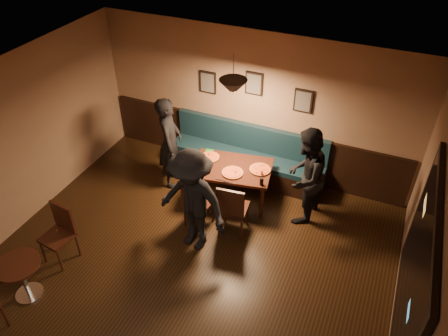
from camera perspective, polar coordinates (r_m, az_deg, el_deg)
name	(u,v)px	position (r m, az deg, el deg)	size (l,w,h in m)	color
floor	(164,302)	(6.51, -7.88, -17.06)	(7.00, 7.00, 0.00)	black
ceiling	(142,136)	(4.57, -10.79, 4.11)	(7.00, 7.00, 0.00)	silver
wall_back	(254,105)	(7.98, 3.93, 8.22)	(6.00, 6.00, 0.00)	#8C704F
wall_right	(412,317)	(4.99, 23.51, -17.60)	(7.00, 7.00, 0.00)	#8C704F
wainscot	(251,147)	(8.43, 3.60, 2.76)	(5.88, 0.06, 1.00)	black
booth_bench	(246,154)	(8.22, 2.94, 1.79)	(3.00, 0.60, 1.00)	#0F232D
window_frame	(414,274)	(5.24, 23.76, -12.61)	(0.06, 2.56, 1.86)	black
window_glass	(411,273)	(5.24, 23.43, -12.53)	(2.40, 2.40, 0.00)	black
picture_left	(208,82)	(8.13, -2.13, 11.21)	(0.32, 0.04, 0.42)	black
picture_center	(254,84)	(7.75, 3.99, 11.04)	(0.32, 0.04, 0.42)	black
picture_right	(303,101)	(7.60, 10.38, 8.69)	(0.32, 0.04, 0.42)	black
pendant_lamp	(233,87)	(6.71, 1.21, 10.58)	(0.44, 0.44, 0.25)	black
dining_table	(232,183)	(7.73, 1.03, -2.04)	(1.36, 0.87, 0.73)	#321C0D
chair_near_left	(199,203)	(7.21, -3.37, -4.63)	(0.40, 0.40, 0.90)	black
chair_near_right	(234,207)	(7.04, 1.26, -5.18)	(0.45, 0.45, 1.02)	black
diner_left	(170,143)	(7.89, -7.14, 3.30)	(0.65, 0.43, 1.79)	black
diner_right	(305,177)	(7.18, 10.61, -1.11)	(0.85, 0.66, 1.75)	black
diner_front	(192,201)	(6.56, -4.20, -4.40)	(1.16, 0.67, 1.80)	black
pizza_a	(210,157)	(7.72, -1.85, 1.45)	(0.33, 0.33, 0.04)	orange
pizza_b	(233,173)	(7.35, 1.14, -0.61)	(0.36, 0.36, 0.04)	orange
pizza_c	(260,169)	(7.45, 4.77, -0.18)	(0.36, 0.36, 0.04)	gold
soda_glass	(262,181)	(7.11, 4.97, -1.76)	(0.06, 0.06, 0.14)	black
tabasco_bottle	(262,173)	(7.29, 5.01, -0.68)	(0.03, 0.03, 0.13)	maroon
napkin_a	(209,151)	(7.89, -1.97, 2.20)	(0.14, 0.14, 0.01)	#1B671D
napkin_b	(194,167)	(7.51, -3.93, 0.08)	(0.13, 0.13, 0.01)	#1D6F21
cutlery_set	(224,181)	(7.19, 0.04, -1.76)	(0.02, 0.19, 0.00)	#BBBBBF
cafe_table	(24,279)	(6.88, -24.89, -13.17)	(0.62, 0.62, 0.65)	black
cafe_chair_far	(57,236)	(7.07, -21.16, -8.39)	(0.43, 0.43, 0.96)	black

